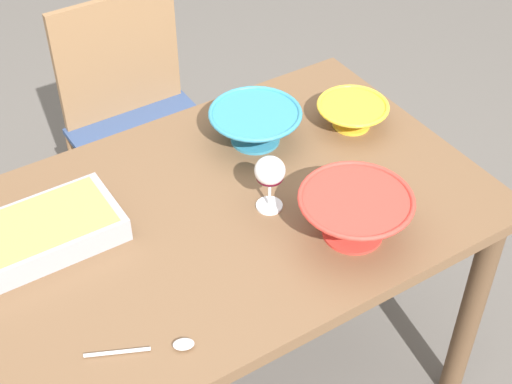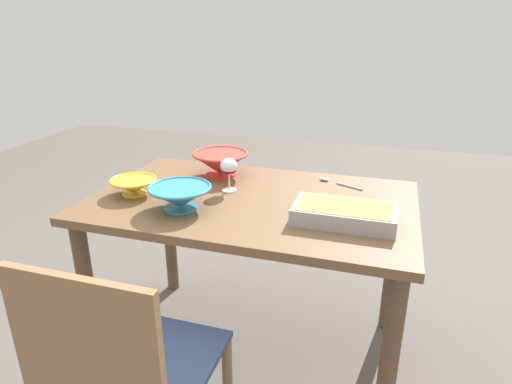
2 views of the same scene
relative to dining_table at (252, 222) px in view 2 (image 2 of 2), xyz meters
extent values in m
plane|color=#5B5651|center=(0.00, 0.00, -0.66)|extent=(8.00, 8.00, 0.00)
cube|color=brown|center=(0.00, 0.00, 0.09)|extent=(1.33, 0.83, 0.03)
cylinder|color=brown|center=(-0.60, -0.35, -0.29)|extent=(0.06, 0.06, 0.74)
cylinder|color=brown|center=(0.60, -0.35, -0.29)|extent=(0.06, 0.06, 0.74)
cylinder|color=brown|center=(-0.60, 0.35, -0.29)|extent=(0.06, 0.06, 0.74)
cylinder|color=brown|center=(0.60, 0.35, -0.29)|extent=(0.06, 0.06, 0.74)
cube|color=#334772|center=(-0.14, -0.70, -0.20)|extent=(0.45, 0.45, 0.02)
cube|color=olive|center=(-0.14, -0.91, 0.03)|extent=(0.43, 0.02, 0.43)
cylinder|color=olive|center=(-0.35, -0.49, -0.43)|extent=(0.04, 0.04, 0.46)
cylinder|color=white|center=(-0.12, 0.05, 0.11)|extent=(0.07, 0.07, 0.01)
cylinder|color=white|center=(-0.12, 0.05, 0.15)|extent=(0.01, 0.01, 0.07)
ellipsoid|color=white|center=(-0.12, 0.05, 0.23)|extent=(0.07, 0.07, 0.07)
ellipsoid|color=#4C0A19|center=(-0.12, 0.05, 0.21)|extent=(0.07, 0.07, 0.03)
cube|color=#99999E|center=(0.39, -0.12, 0.14)|extent=(0.37, 0.20, 0.06)
cube|color=tan|center=(0.39, -0.12, 0.16)|extent=(0.33, 0.18, 0.02)
cylinder|color=red|center=(-0.23, 0.24, 0.11)|extent=(0.14, 0.14, 0.01)
cone|color=red|center=(-0.23, 0.24, 0.17)|extent=(0.26, 0.26, 0.10)
torus|color=red|center=(-0.23, 0.24, 0.22)|extent=(0.27, 0.27, 0.01)
cylinder|color=teal|center=(-0.23, -0.19, 0.11)|extent=(0.13, 0.13, 0.01)
cone|color=teal|center=(-0.23, -0.19, 0.16)|extent=(0.24, 0.24, 0.08)
torus|color=teal|center=(-0.23, -0.19, 0.20)|extent=(0.25, 0.25, 0.01)
cylinder|color=yellow|center=(-0.49, -0.10, 0.11)|extent=(0.10, 0.10, 0.01)
cone|color=yellow|center=(-0.49, -0.10, 0.15)|extent=(0.19, 0.19, 0.06)
torus|color=yellow|center=(-0.49, -0.10, 0.18)|extent=(0.20, 0.20, 0.01)
cylinder|color=silver|center=(0.37, 0.26, 0.12)|extent=(0.12, 0.06, 0.01)
ellipsoid|color=silver|center=(0.25, 0.31, 0.12)|extent=(0.05, 0.05, 0.01)
camera|label=1|loc=(0.63, 1.18, 1.35)|focal=53.03mm
camera|label=2|loc=(0.52, -1.61, 0.79)|focal=30.68mm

